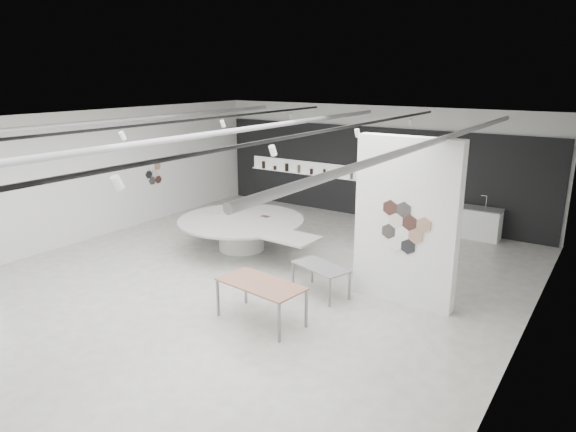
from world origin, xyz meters
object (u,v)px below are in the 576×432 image
Objects in this scene: partition_column at (406,222)px; sample_table_wood at (261,286)px; display_island at (243,230)px; kitchen_counter at (472,222)px; sample_table_stone at (321,268)px.

partition_column is 1.94× the size of sample_table_wood.
kitchen_counter reaches higher than display_island.
kitchen_counter is at bearing 75.82° from sample_table_wood.
partition_column reaches higher than sample_table_stone.
kitchen_counter is (5.05, 4.77, -0.11)m from display_island.
sample_table_wood is 8.25m from kitchen_counter.
display_island is (-5.01, 0.74, -1.21)m from partition_column.
partition_column is at bearing 21.86° from sample_table_stone.
partition_column is 2.14m from sample_table_stone.
kitchen_counter is (2.02, 7.99, -0.29)m from sample_table_wood.
sample_table_wood is 1.84m from sample_table_stone.
sample_table_wood reaches higher than sample_table_stone.
kitchen_counter is at bearing 89.58° from partition_column.
partition_column is 2.17× the size of kitchen_counter.
display_island is 3.64m from sample_table_stone.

